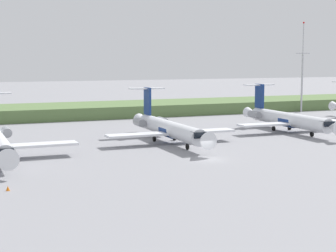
{
  "coord_description": "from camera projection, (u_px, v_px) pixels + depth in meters",
  "views": [
    {
      "loc": [
        -34.67,
        -68.91,
        14.39
      ],
      "look_at": [
        0.0,
        15.81,
        3.0
      ],
      "focal_mm": 57.97,
      "sensor_mm": 36.0,
      "label": 1
    }
  ],
  "objects": [
    {
      "name": "regional_jet_fourth",
      "position": [
        287.0,
        119.0,
        107.59
      ],
      "size": [
        22.81,
        31.0,
        9.0
      ],
      "color": "silver",
      "rests_on": "ground"
    },
    {
      "name": "safety_cone_front_marker",
      "position": [
        8.0,
        188.0,
        59.39
      ],
      "size": [
        0.44,
        0.44,
        0.55
      ],
      "primitive_type": "cone",
      "color": "orange",
      "rests_on": "ground"
    },
    {
      "name": "regional_jet_third",
      "position": [
        168.0,
        128.0,
        93.46
      ],
      "size": [
        22.81,
        31.0,
        9.0
      ],
      "color": "silver",
      "rests_on": "ground"
    },
    {
      "name": "grass_berm",
      "position": [
        95.0,
        110.0,
        137.12
      ],
      "size": [
        320.0,
        20.0,
        2.94
      ],
      "primitive_type": "cube",
      "color": "#597542",
      "rests_on": "ground"
    },
    {
      "name": "antenna_mast",
      "position": [
        302.0,
        75.0,
        146.35
      ],
      "size": [
        4.4,
        0.5,
        24.21
      ],
      "color": "#B2B2B7",
      "rests_on": "ground"
    },
    {
      "name": "ground_plane",
      "position": [
        140.0,
        133.0,
        105.65
      ],
      "size": [
        500.0,
        500.0,
        0.0
      ],
      "primitive_type": "plane",
      "color": "gray"
    }
  ]
}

